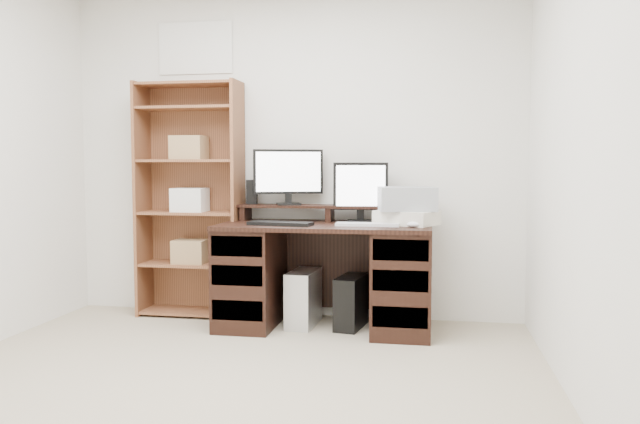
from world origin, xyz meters
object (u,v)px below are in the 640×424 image
(tower_silver, at_px, (304,298))
(bookshelf, at_px, (191,197))
(printer, at_px, (407,218))
(desk, at_px, (325,274))
(tower_black, at_px, (351,302))
(monitor_small, at_px, (361,190))
(monitor_wide, at_px, (288,174))

(tower_silver, distance_m, bookshelf, 1.18)
(printer, height_order, tower_silver, printer)
(desk, xyz_separation_m, tower_black, (0.18, 0.03, -0.20))
(tower_silver, relative_size, tower_black, 1.02)
(tower_black, xyz_separation_m, bookshelf, (-1.27, 0.18, 0.73))
(printer, distance_m, bookshelf, 1.68)
(monitor_small, distance_m, bookshelf, 1.32)
(printer, xyz_separation_m, tower_black, (-0.39, -0.01, -0.61))
(tower_silver, bearing_deg, monitor_wide, 136.64)
(monitor_small, relative_size, tower_silver, 1.08)
(monitor_wide, distance_m, tower_silver, 0.93)
(monitor_small, bearing_deg, tower_black, -117.40)
(desk, height_order, bookshelf, bookshelf)
(monitor_wide, distance_m, monitor_small, 0.56)
(desk, distance_m, printer, 0.71)
(tower_silver, height_order, tower_black, tower_silver)
(desk, height_order, monitor_wide, monitor_wide)
(monitor_small, height_order, bookshelf, bookshelf)
(monitor_small, xyz_separation_m, printer, (0.34, -0.13, -0.19))
(printer, bearing_deg, tower_silver, -155.14)
(desk, height_order, tower_black, desk)
(tower_black, bearing_deg, printer, 10.28)
(tower_black, bearing_deg, desk, -160.47)
(desk, distance_m, tower_black, 0.28)
(desk, height_order, monitor_small, monitor_small)
(tower_black, bearing_deg, tower_silver, -171.25)
(desk, relative_size, bookshelf, 0.83)
(desk, height_order, tower_silver, desk)
(desk, relative_size, tower_silver, 3.73)
(printer, height_order, bookshelf, bookshelf)
(printer, bearing_deg, monitor_small, -177.05)
(tower_black, height_order, bookshelf, bookshelf)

